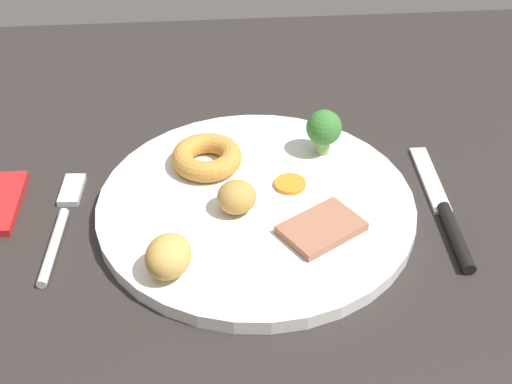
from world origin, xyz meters
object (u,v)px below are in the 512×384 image
(carrot_coin_front, at_px, (295,184))
(dinner_plate, at_px, (256,206))
(fork, at_px, (62,221))
(broccoli_floret, at_px, (324,129))
(roast_potato_right, at_px, (237,197))
(yorkshire_pudding, at_px, (207,157))
(meat_slice_main, at_px, (322,228))
(knife, at_px, (446,214))
(roast_potato_left, at_px, (168,256))

(carrot_coin_front, bearing_deg, dinner_plate, -153.94)
(fork, bearing_deg, broccoli_floret, -69.40)
(roast_potato_right, height_order, broccoli_floret, broccoli_floret)
(yorkshire_pudding, bearing_deg, fork, -155.43)
(meat_slice_main, relative_size, knife, 0.38)
(carrot_coin_front, height_order, broccoli_floret, broccoli_floret)
(yorkshire_pudding, bearing_deg, roast_potato_left, -103.46)
(knife, bearing_deg, carrot_coin_front, 74.11)
(fork, bearing_deg, roast_potato_right, -88.92)
(dinner_plate, bearing_deg, fork, -178.64)
(yorkshire_pudding, distance_m, roast_potato_right, 0.08)
(meat_slice_main, distance_m, yorkshire_pudding, 0.15)
(carrot_coin_front, bearing_deg, roast_potato_left, -138.13)
(dinner_plate, bearing_deg, roast_potato_right, -146.78)
(meat_slice_main, bearing_deg, yorkshire_pudding, 132.89)
(yorkshire_pudding, relative_size, knife, 0.38)
(roast_potato_left, height_order, roast_potato_right, roast_potato_left)
(dinner_plate, relative_size, meat_slice_main, 4.28)
(meat_slice_main, xyz_separation_m, yorkshire_pudding, (-0.10, 0.11, 0.01))
(meat_slice_main, height_order, broccoli_floret, broccoli_floret)
(yorkshire_pudding, distance_m, knife, 0.24)
(dinner_plate, relative_size, fork, 1.95)
(roast_potato_left, relative_size, carrot_coin_front, 1.49)
(dinner_plate, relative_size, broccoli_floret, 6.22)
(roast_potato_right, distance_m, fork, 0.17)
(roast_potato_left, relative_size, fork, 0.30)
(yorkshire_pudding, xyz_separation_m, fork, (-0.14, -0.06, -0.02))
(meat_slice_main, distance_m, fork, 0.24)
(carrot_coin_front, xyz_separation_m, fork, (-0.22, -0.02, -0.01))
(roast_potato_left, xyz_separation_m, carrot_coin_front, (0.12, 0.11, -0.01))
(dinner_plate, relative_size, roast_potato_right, 8.26)
(roast_potato_right, relative_size, fork, 0.24)
(roast_potato_left, xyz_separation_m, broccoli_floret, (0.15, 0.16, 0.01))
(knife, bearing_deg, broccoli_floret, 48.33)
(dinner_plate, height_order, knife, dinner_plate)
(dinner_plate, distance_m, meat_slice_main, 0.07)
(carrot_coin_front, distance_m, fork, 0.22)
(dinner_plate, height_order, roast_potato_right, roast_potato_right)
(meat_slice_main, xyz_separation_m, roast_potato_left, (-0.13, -0.04, 0.01))
(carrot_coin_front, relative_size, fork, 0.20)
(carrot_coin_front, bearing_deg, knife, -17.13)
(roast_potato_left, bearing_deg, carrot_coin_front, 41.87)
(yorkshire_pudding, bearing_deg, broccoli_floret, 6.77)
(meat_slice_main, xyz_separation_m, broccoli_floret, (0.02, 0.12, 0.02))
(yorkshire_pudding, xyz_separation_m, broccoli_floret, (0.12, 0.01, 0.02))
(meat_slice_main, bearing_deg, dinner_plate, 138.62)
(dinner_plate, distance_m, roast_potato_right, 0.03)
(carrot_coin_front, height_order, fork, carrot_coin_front)
(carrot_coin_front, distance_m, broccoli_floret, 0.07)
(dinner_plate, relative_size, knife, 1.62)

